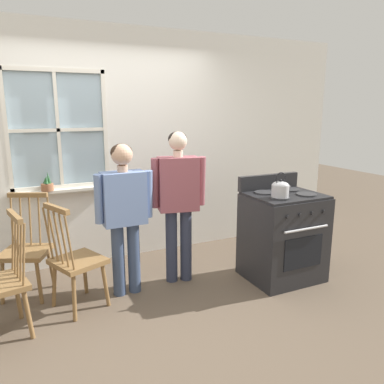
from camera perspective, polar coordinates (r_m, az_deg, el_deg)
ground_plane at (r=3.58m, az=-6.20°, el=-17.46°), size 16.00×16.00×0.00m
wall_back at (r=4.48m, az=-12.15°, el=6.53°), size 6.40×0.16×2.70m
chair_by_window at (r=3.98m, az=-23.91°, el=-8.23°), size 0.55×0.54×0.99m
chair_near_wall at (r=3.38m, az=-27.06°, el=-12.28°), size 0.48×0.49×0.99m
chair_center_cluster at (r=3.57m, az=-17.27°, el=-10.08°), size 0.53×0.54×0.99m
person_elderly_left at (r=3.59m, az=-10.32°, el=-2.09°), size 0.56×0.22×1.48m
person_teen_center at (r=3.80m, az=-2.10°, el=-0.33°), size 0.56×0.29×1.57m
stove at (r=4.11m, az=13.63°, el=-6.44°), size 0.75×0.68×1.08m
kettle at (r=3.76m, az=13.31°, el=0.54°), size 0.21×0.17×0.25m
potted_plant at (r=4.34m, az=-21.19°, el=0.97°), size 0.13×0.13×0.21m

